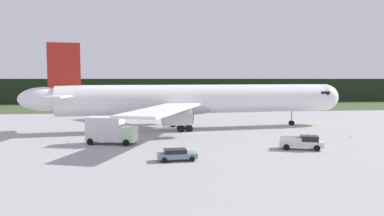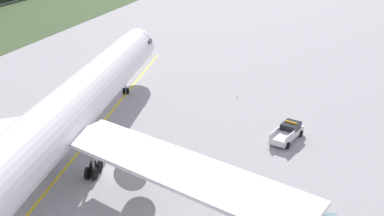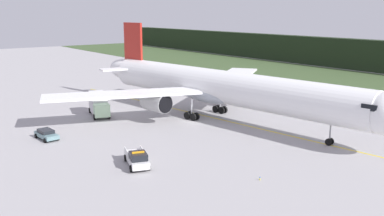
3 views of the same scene
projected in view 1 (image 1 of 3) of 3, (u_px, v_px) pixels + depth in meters
The scene contains 10 objects.
ground at pixel (192, 133), 62.03m from camera, with size 320.00×320.00×0.00m, color #9F9C9E.
grass_verge at pixel (171, 107), 116.74m from camera, with size 320.00×35.51×0.04m, color #3A4F2B.
distant_tree_line at pixel (167, 91), 137.34m from camera, with size 288.00×4.24×8.93m, color black.
taxiway_centerline_main at pixel (199, 128), 67.02m from camera, with size 78.04×0.30×0.01m, color yellow.
airliner at pixel (195, 100), 66.41m from camera, with size 58.39×48.31×14.79m.
ops_pickup_truck at pixel (303, 142), 47.17m from camera, with size 5.72×3.55×1.94m.
catering_truck at pixel (110, 130), 50.92m from camera, with size 7.13×4.16×3.89m.
staff_car at pixel (177, 154), 40.65m from camera, with size 4.43×2.26×1.30m.
taxiway_edge_light_east at pixel (350, 136), 56.47m from camera, with size 0.12×0.12×0.37m.
taxiway_edge_light_west at pixel (68, 142), 51.50m from camera, with size 0.12×0.12×0.39m.
Camera 1 is at (-7.41, -61.06, 8.96)m, focal length 34.80 mm.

